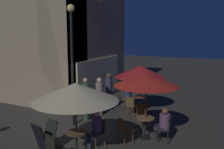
# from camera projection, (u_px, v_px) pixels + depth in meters

# --- Properties ---
(ground_plane) EXTENTS (60.00, 60.00, 0.00)m
(ground_plane) POSITION_uv_depth(u_px,v_px,m) (74.00, 130.00, 9.66)
(ground_plane) COLOR #35322A
(cafe_building) EXTENTS (6.09, 6.23, 8.01)m
(cafe_building) POSITION_uv_depth(u_px,v_px,m) (59.00, 26.00, 13.43)
(cafe_building) COLOR gray
(cafe_building) RESTS_ON ground
(street_lamp_near_corner) EXTENTS (0.29, 0.29, 4.73)m
(street_lamp_near_corner) POSITION_uv_depth(u_px,v_px,m) (72.00, 49.00, 9.74)
(street_lamp_near_corner) COLOR black
(street_lamp_near_corner) RESTS_ON ground
(menu_sandwich_board) EXTENTS (0.76, 0.69, 0.90)m
(menu_sandwich_board) POSITION_uv_depth(u_px,v_px,m) (45.00, 136.00, 7.99)
(menu_sandwich_board) COLOR black
(menu_sandwich_board) RESTS_ON ground
(cafe_table_0) EXTENTS (0.63, 0.63, 0.76)m
(cafe_table_0) POSITION_uv_depth(u_px,v_px,m) (145.00, 124.00, 8.87)
(cafe_table_0) COLOR black
(cafe_table_0) RESTS_ON ground
(cafe_table_1) EXTENTS (0.60, 0.60, 0.72)m
(cafe_table_1) POSITION_uv_depth(u_px,v_px,m) (139.00, 102.00, 11.91)
(cafe_table_1) COLOR black
(cafe_table_1) RESTS_ON ground
(cafe_table_2) EXTENTS (0.65, 0.65, 0.75)m
(cafe_table_2) POSITION_uv_depth(u_px,v_px,m) (77.00, 139.00, 7.65)
(cafe_table_2) COLOR black
(cafe_table_2) RESTS_ON ground
(patio_umbrella_0) EXTENTS (2.22, 2.22, 2.32)m
(patio_umbrella_0) POSITION_uv_depth(u_px,v_px,m) (146.00, 80.00, 8.61)
(patio_umbrella_0) COLOR black
(patio_umbrella_0) RESTS_ON ground
(patio_umbrella_1) EXTENTS (2.35, 2.35, 2.18)m
(patio_umbrella_1) POSITION_uv_depth(u_px,v_px,m) (140.00, 71.00, 11.67)
(patio_umbrella_1) COLOR black
(patio_umbrella_1) RESTS_ON ground
(patio_umbrella_2) EXTENTS (2.56, 2.56, 2.24)m
(patio_umbrella_2) POSITION_uv_depth(u_px,v_px,m) (75.00, 92.00, 7.41)
(patio_umbrella_2) COLOR black
(patio_umbrella_2) RESTS_ON ground
(cafe_chair_0) EXTENTS (0.42, 0.42, 0.91)m
(cafe_chair_0) POSITION_uv_depth(u_px,v_px,m) (167.00, 127.00, 8.51)
(cafe_chair_0) COLOR #272322
(cafe_chair_0) RESTS_ON ground
(cafe_chair_1) EXTENTS (0.54, 0.54, 0.96)m
(cafe_chair_1) POSITION_uv_depth(u_px,v_px,m) (143.00, 114.00, 9.73)
(cafe_chair_1) COLOR brown
(cafe_chair_1) RESTS_ON ground
(cafe_chair_2) EXTENTS (0.55, 0.55, 0.87)m
(cafe_chair_2) POSITION_uv_depth(u_px,v_px,m) (124.00, 128.00, 8.46)
(cafe_chair_2) COLOR #5C3616
(cafe_chair_2) RESTS_ON ground
(cafe_chair_3) EXTENTS (0.46, 0.46, 0.87)m
(cafe_chair_3) POSITION_uv_depth(u_px,v_px,m) (131.00, 104.00, 11.27)
(cafe_chair_3) COLOR brown
(cafe_chair_3) RESTS_ON ground
(cafe_chair_4) EXTENTS (0.46, 0.46, 0.95)m
(cafe_chair_4) POSITION_uv_depth(u_px,v_px,m) (126.00, 97.00, 12.37)
(cafe_chair_4) COLOR brown
(cafe_chair_4) RESTS_ON ground
(cafe_chair_5) EXTENTS (0.50, 0.50, 0.92)m
(cafe_chair_5) POSITION_uv_depth(u_px,v_px,m) (54.00, 147.00, 7.02)
(cafe_chair_5) COLOR black
(cafe_chair_5) RESTS_ON ground
(cafe_chair_6) EXTENTS (0.57, 0.57, 0.93)m
(cafe_chair_6) POSITION_uv_depth(u_px,v_px,m) (99.00, 130.00, 8.18)
(cafe_chair_6) COLOR brown
(cafe_chair_6) RESTS_ON ground
(patron_seated_0) EXTENTS (0.36, 0.55, 1.21)m
(patron_seated_0) POSITION_uv_depth(u_px,v_px,m) (163.00, 123.00, 8.55)
(patron_seated_0) COLOR #222228
(patron_seated_0) RESTS_ON ground
(patron_seated_1) EXTENTS (0.44, 0.55, 1.25)m
(patron_seated_1) POSITION_uv_depth(u_px,v_px,m) (128.00, 95.00, 12.27)
(patron_seated_1) COLOR #541D20
(patron_seated_1) RESTS_ON ground
(patron_seated_2) EXTENTS (0.51, 0.43, 1.27)m
(patron_seated_2) POSITION_uv_depth(u_px,v_px,m) (95.00, 127.00, 8.06)
(patron_seated_2) COLOR #283442
(patron_seated_2) RESTS_ON ground
(patron_standing_3) EXTENTS (0.34, 0.34, 1.71)m
(patron_standing_3) POSITION_uv_depth(u_px,v_px,m) (99.00, 96.00, 11.33)
(patron_standing_3) COLOR #796D58
(patron_standing_3) RESTS_ON ground
(patron_standing_4) EXTENTS (0.32, 0.32, 1.77)m
(patron_standing_4) POSITION_uv_depth(u_px,v_px,m) (109.00, 91.00, 12.11)
(patron_standing_4) COLOR #2B2B49
(patron_standing_4) RESTS_ON ground
(patron_standing_5) EXTENTS (0.36, 0.36, 1.81)m
(patron_standing_5) POSITION_uv_depth(u_px,v_px,m) (86.00, 99.00, 10.73)
(patron_standing_5) COLOR #294429
(patron_standing_5) RESTS_ON ground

